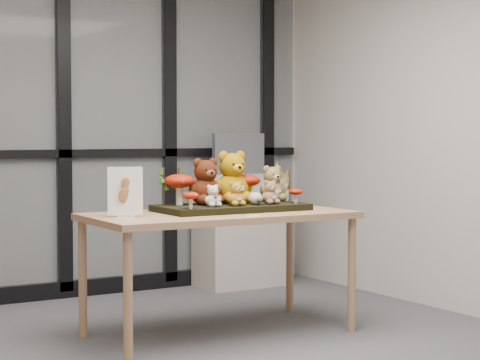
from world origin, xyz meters
TOP-DOWN VIEW (x-y plane):
  - room_shell at (0.00, 0.00)m, footprint 5.00×5.00m
  - glass_partition at (-0.00, 2.47)m, footprint 4.90×0.06m
  - display_table at (0.83, 0.88)m, footprint 1.57×0.80m
  - diorama_tray at (0.95, 0.94)m, footprint 0.90×0.46m
  - bear_pooh_yellow at (1.01, 1.03)m, footprint 0.27×0.25m
  - bear_brown_medium at (0.82, 1.03)m, footprint 0.24×0.22m
  - bear_tan_back at (1.31, 1.03)m, footprint 0.19×0.18m
  - bear_small_yellow at (0.92, 0.84)m, footprint 0.12×0.11m
  - bear_white_bow at (0.77, 0.85)m, footprint 0.11×0.10m
  - bear_beige_small at (1.16, 0.84)m, footprint 0.12×0.11m
  - plush_cream_hedgehog at (1.06, 0.84)m, footprint 0.07×0.06m
  - mushroom_back_left at (0.66, 1.06)m, footprint 0.18×0.18m
  - mushroom_back_right at (1.12, 1.04)m, footprint 0.17×0.17m
  - mushroom_front_left at (0.59, 0.78)m, footprint 0.10×0.10m
  - mushroom_front_right at (1.34, 0.82)m, footprint 0.09×0.09m
  - sprig_green_far_left at (0.56, 1.06)m, footprint 0.05×0.05m
  - sprig_green_mid_left at (0.68, 1.11)m, footprint 0.05×0.05m
  - sprig_dry_far_right at (1.36, 1.03)m, footprint 0.05×0.05m
  - sprig_dry_mid_right at (1.36, 0.91)m, footprint 0.05×0.05m
  - sprig_green_centre at (0.91, 1.12)m, footprint 0.05×0.05m
  - sign_holder at (0.24, 0.91)m, footprint 0.20×0.10m
  - label_card at (0.88, 0.57)m, footprint 0.09×0.03m
  - cabinet at (1.80, 2.24)m, footprint 0.66×0.38m
  - monitor at (1.80, 2.26)m, footprint 0.45×0.05m

SIDE VIEW (x-z plane):
  - cabinet at x=1.80m, z-range 0.00..0.88m
  - display_table at x=0.83m, z-range 0.30..1.03m
  - label_card at x=0.88m, z-range 0.73..0.73m
  - diorama_tray at x=0.95m, z-range 0.73..0.77m
  - plush_cream_hedgehog at x=1.06m, z-range 0.77..0.85m
  - mushroom_front_right at x=1.34m, z-range 0.77..0.87m
  - mushroom_front_left at x=0.59m, z-range 0.77..0.87m
  - bear_white_bow at x=0.77m, z-range 0.77..0.91m
  - bear_small_yellow at x=0.92m, z-range 0.77..0.93m
  - bear_beige_small at x=1.16m, z-range 0.77..0.93m
  - sign_holder at x=0.24m, z-range 0.72..1.00m
  - mushroom_back_right at x=1.12m, z-range 0.77..0.96m
  - sprig_green_centre at x=0.91m, z-range 0.77..0.96m
  - sprig_dry_mid_right at x=1.36m, z-range 0.77..0.97m
  - mushroom_back_left at x=0.66m, z-range 0.77..0.97m
  - sprig_green_mid_left at x=0.68m, z-range 0.77..0.99m
  - sprig_green_far_left at x=0.56m, z-range 0.77..0.99m
  - bear_tan_back at x=1.31m, z-range 0.77..1.02m
  - sprig_dry_far_right at x=1.36m, z-range 0.77..1.02m
  - bear_brown_medium at x=0.82m, z-range 0.77..1.07m
  - bear_pooh_yellow at x=1.01m, z-range 0.77..1.12m
  - monitor at x=1.80m, z-range 0.88..1.20m
  - glass_partition at x=0.00m, z-range 0.03..2.81m
  - room_shell at x=0.00m, z-range -0.82..4.18m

